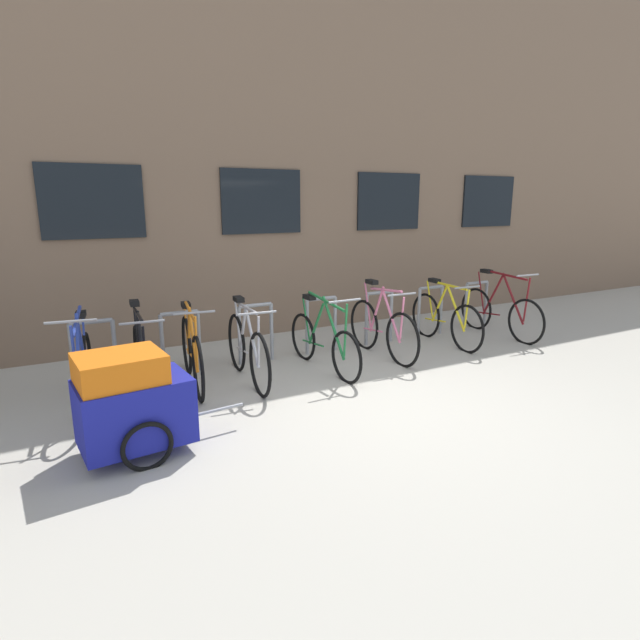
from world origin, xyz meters
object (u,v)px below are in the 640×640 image
Objects in this scene: bicycle_blue at (83,374)px; bicycle_pink at (382,329)px; bicycle_yellow at (445,319)px; bicycle_black at (142,361)px; bike_trailer at (132,402)px; bicycle_green at (323,342)px; bicycle_maroon at (500,312)px; bicycle_silver at (247,349)px; bicycle_orange at (192,353)px.

bicycle_pink is (3.82, 0.09, 0.00)m from bicycle_blue.
bicycle_black is (-4.44, 0.02, -0.00)m from bicycle_yellow.
bicycle_black is at bearing 77.70° from bike_trailer.
bike_trailer is (-2.52, -1.22, 0.10)m from bicycle_green.
bicycle_maroon is (6.15, 0.12, 0.00)m from bicycle_blue.
bike_trailer is (0.30, -1.25, 0.08)m from bicycle_blue.
bicycle_green reaches higher than bicycle_yellow.
bicycle_silver is at bearing -178.60° from bicycle_maroon.
bicycle_green is 1.00× the size of bicycle_silver.
bicycle_green is 2.81m from bicycle_blue.
bicycle_blue is at bearing -179.56° from bicycle_silver.
bicycle_yellow is at bearing 177.19° from bicycle_maroon.
bicycle_blue is 5.05m from bicycle_yellow.
bicycle_black is 1.02× the size of bicycle_orange.
bicycle_blue is 0.64m from bicycle_black.
bicycle_pink reaches higher than bicycle_silver.
bicycle_green is at bearing -174.68° from bicycle_yellow.
bicycle_blue is 1.20m from bicycle_orange.
bicycle_orange is (-1.63, 0.23, 0.03)m from bicycle_green.
bicycle_orange is at bearing 179.10° from bicycle_maroon.
bicycle_orange is at bearing 177.56° from bicycle_pink.
bicycle_black is (-3.21, 0.10, -0.02)m from bicycle_pink.
bicycle_maroon is 1.01× the size of bicycle_black.
bicycle_black is at bearing 179.79° from bicycle_yellow.
bike_trailer is at bearing -139.94° from bicycle_silver.
bicycle_silver is (-2.02, -0.07, -0.00)m from bicycle_pink.
bicycle_orange is at bearing 179.64° from bicycle_yellow.
bicycle_black is at bearing 171.56° from bicycle_silver.
bicycle_maroon is 1.22× the size of bike_trailer.
bicycle_green is 1.03× the size of bicycle_pink.
bicycle_yellow is (5.05, 0.17, -0.01)m from bicycle_blue.
bicycle_orange is (0.57, 0.01, 0.01)m from bicycle_black.
bicycle_black is (-5.54, 0.07, -0.01)m from bicycle_maroon.
bicycle_silver reaches higher than bicycle_orange.
bicycle_orange reaches higher than bike_trailer.
bicycle_maroon reaches higher than bicycle_orange.
bicycle_silver is 1.02× the size of bicycle_yellow.
bicycle_blue is 1.00× the size of bicycle_maroon.
bicycle_yellow is 0.95× the size of bicycle_maroon.
bicycle_pink is at bearing -179.16° from bicycle_maroon.
bicycle_yellow is 3.87m from bicycle_orange.
bike_trailer is at bearing -154.22° from bicycle_green.
bicycle_silver is 4.35m from bicycle_maroon.
bicycle_pink is 2.02m from bicycle_silver.
bicycle_blue reaches higher than bicycle_silver.
bicycle_silver is 1.20m from bicycle_black.
bicycle_blue reaches higher than bicycle_maroon.
bicycle_silver is 1.97m from bike_trailer.
bike_trailer is at bearing -159.23° from bicycle_pink.
bike_trailer is at bearing -76.63° from bicycle_blue.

